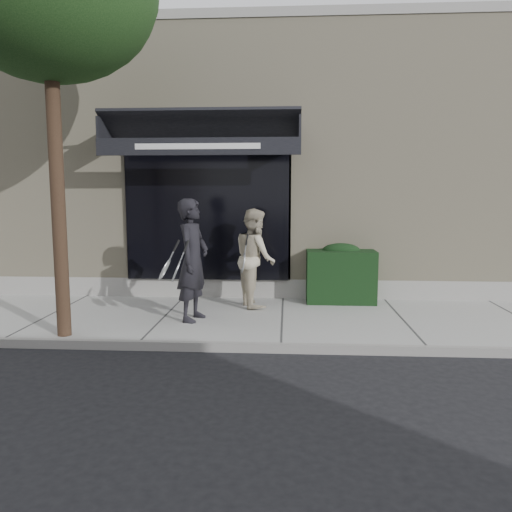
{
  "coord_description": "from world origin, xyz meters",
  "views": [
    {
      "loc": [
        0.07,
        -8.26,
        2.21
      ],
      "look_at": [
        -0.48,
        0.6,
        1.08
      ],
      "focal_mm": 35.0,
      "sensor_mm": 36.0,
      "label": 1
    }
  ],
  "objects": [
    {
      "name": "sidewalk",
      "position": [
        0.0,
        0.0,
        0.06
      ],
      "size": [
        20.0,
        3.0,
        0.12
      ],
      "primitive_type": "cube",
      "color": "#9B9A95",
      "rests_on": "ground"
    },
    {
      "name": "hedge",
      "position": [
        1.1,
        1.25,
        0.66
      ],
      "size": [
        1.3,
        0.7,
        1.14
      ],
      "color": "black",
      "rests_on": "sidewalk"
    },
    {
      "name": "curb",
      "position": [
        0.0,
        -1.55,
        0.07
      ],
      "size": [
        20.0,
        0.1,
        0.14
      ],
      "primitive_type": "cube",
      "color": "gray",
      "rests_on": "ground"
    },
    {
      "name": "pedestrian_front",
      "position": [
        -1.46,
        -0.29,
        1.12
      ],
      "size": [
        0.78,
        0.97,
        2.0
      ],
      "color": "black",
      "rests_on": "sidewalk"
    },
    {
      "name": "ground",
      "position": [
        0.0,
        0.0,
        0.0
      ],
      "size": [
        80.0,
        80.0,
        0.0
      ],
      "primitive_type": "plane",
      "color": "black",
      "rests_on": "ground"
    },
    {
      "name": "building_facade",
      "position": [
        -0.01,
        4.96,
        2.74
      ],
      "size": [
        14.3,
        8.04,
        5.64
      ],
      "color": "#C5B997",
      "rests_on": "ground"
    },
    {
      "name": "pedestrian_back",
      "position": [
        -0.52,
        0.81,
        1.02
      ],
      "size": [
        0.93,
        1.05,
        1.81
      ],
      "color": "#C1B59A",
      "rests_on": "sidewalk"
    }
  ]
}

